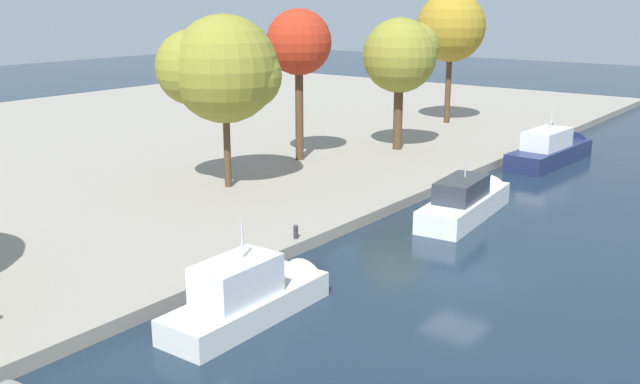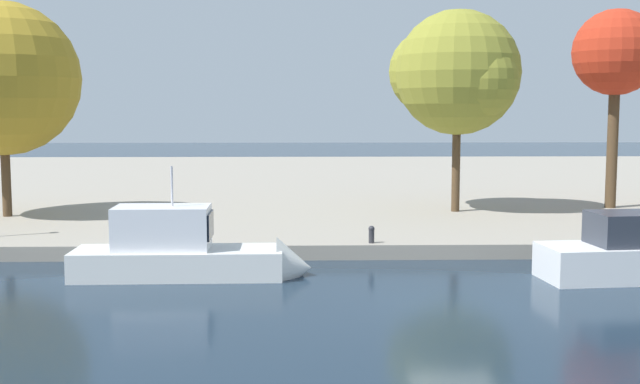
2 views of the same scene
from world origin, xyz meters
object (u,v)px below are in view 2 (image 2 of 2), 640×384
Objects in this scene: tree_3 at (455,74)px; tree_4 at (616,52)px; motor_yacht_1 at (193,258)px; mooring_bollard_1 at (371,234)px.

tree_4 reaches higher than tree_3.
motor_yacht_1 is 0.79× the size of tree_4.
tree_4 reaches higher than mooring_bollard_1.
tree_3 is 8.71m from tree_4.
tree_3 is (4.98, 9.46, 6.56)m from mooring_bollard_1.
tree_4 is at bearing 38.09° from mooring_bollard_1.
tree_4 is (13.53, 10.60, 7.74)m from mooring_bollard_1.
motor_yacht_1 reaches higher than mooring_bollard_1.
tree_3 reaches higher than motor_yacht_1.
tree_4 is (8.55, 1.14, 1.18)m from tree_3.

